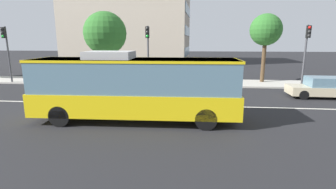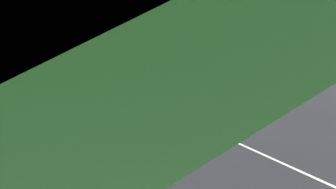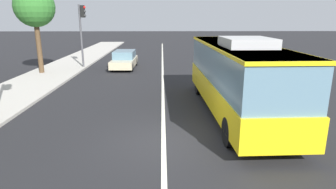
# 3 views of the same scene
# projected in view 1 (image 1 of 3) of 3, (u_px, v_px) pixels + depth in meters

# --- Properties ---
(ground_plane) EXTENTS (160.00, 160.00, 0.00)m
(ground_plane) POSITION_uv_depth(u_px,v_px,m) (101.00, 104.00, 16.14)
(ground_plane) COLOR black
(sidewalk_kerb) EXTENTS (80.00, 3.88, 0.14)m
(sidewalk_kerb) POSITION_uv_depth(u_px,v_px,m) (132.00, 82.00, 24.28)
(sidewalk_kerb) COLOR #B2ADA3
(sidewalk_kerb) RESTS_ON ground_plane
(lane_centre_line) EXTENTS (76.00, 0.16, 0.01)m
(lane_centre_line) POSITION_uv_depth(u_px,v_px,m) (101.00, 103.00, 16.14)
(lane_centre_line) COLOR silver
(lane_centre_line) RESTS_ON ground_plane
(transit_bus) EXTENTS (10.07, 2.78, 3.46)m
(transit_bus) POSITION_uv_depth(u_px,v_px,m) (135.00, 85.00, 12.34)
(transit_bus) COLOR yellow
(transit_bus) RESTS_ON ground_plane
(sedan_beige) EXTENTS (4.54, 1.90, 1.46)m
(sedan_beige) POSITION_uv_depth(u_px,v_px,m) (323.00, 88.00, 17.69)
(sedan_beige) COLOR #C6B793
(sedan_beige) RESTS_ON ground_plane
(traffic_light_near_corner) EXTENTS (0.33, 0.62, 5.20)m
(traffic_light_near_corner) POSITION_uv_depth(u_px,v_px,m) (6.00, 45.00, 22.83)
(traffic_light_near_corner) COLOR #47474C
(traffic_light_near_corner) RESTS_ON ground_plane
(traffic_light_mid_block) EXTENTS (0.35, 0.62, 5.20)m
(traffic_light_mid_block) POSITION_uv_depth(u_px,v_px,m) (306.00, 46.00, 20.33)
(traffic_light_mid_block) COLOR #47474C
(traffic_light_mid_block) RESTS_ON ground_plane
(traffic_light_far_corner) EXTENTS (0.34, 0.62, 5.20)m
(traffic_light_far_corner) POSITION_uv_depth(u_px,v_px,m) (148.00, 45.00, 21.86)
(traffic_light_far_corner) COLOR #47474C
(traffic_light_far_corner) RESTS_ON ground_plane
(street_tree_kerbside_left) EXTENTS (2.86, 2.86, 6.35)m
(street_tree_kerbside_left) POSITION_uv_depth(u_px,v_px,m) (266.00, 30.00, 22.85)
(street_tree_kerbside_left) COLOR #4C3823
(street_tree_kerbside_left) RESTS_ON ground_plane
(street_tree_kerbside_right) EXTENTS (4.13, 4.13, 6.72)m
(street_tree_kerbside_right) POSITION_uv_depth(u_px,v_px,m) (105.00, 33.00, 24.40)
(street_tree_kerbside_right) COLOR #4C3823
(street_tree_kerbside_right) RESTS_ON ground_plane
(office_block_background) EXTENTS (20.97, 13.52, 17.00)m
(office_block_background) POSITION_uv_depth(u_px,v_px,m) (129.00, 14.00, 43.88)
(office_block_background) COLOR #B7A893
(office_block_background) RESTS_ON ground_plane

